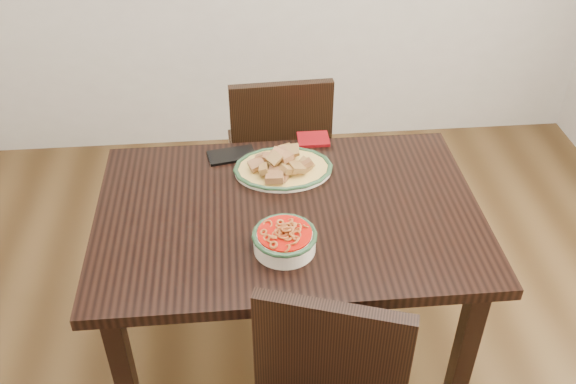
{
  "coord_description": "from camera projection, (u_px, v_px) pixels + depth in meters",
  "views": [
    {
      "loc": [
        -0.23,
        -1.52,
        2.08
      ],
      "look_at": [
        -0.08,
        0.14,
        0.81
      ],
      "focal_mm": 40.0,
      "sensor_mm": 36.0,
      "label": 1
    }
  ],
  "objects": [
    {
      "name": "noodle_bowl",
      "position": [
        285.0,
        238.0,
        1.94
      ],
      "size": [
        0.2,
        0.2,
        0.08
      ],
      "color": "#EDE1C8",
      "rests_on": "dining_table"
    },
    {
      "name": "smartphone",
      "position": [
        232.0,
        155.0,
        2.36
      ],
      "size": [
        0.19,
        0.12,
        0.01
      ],
      "primitive_type": "cube",
      "rotation": [
        0.0,
        0.0,
        0.18
      ],
      "color": "black",
      "rests_on": "dining_table"
    },
    {
      "name": "fish_plate",
      "position": [
        283.0,
        161.0,
        2.26
      ],
      "size": [
        0.35,
        0.27,
        0.11
      ],
      "color": "beige",
      "rests_on": "dining_table"
    },
    {
      "name": "dining_table",
      "position": [
        289.0,
        231.0,
        2.17
      ],
      "size": [
        1.27,
        0.85,
        0.75
      ],
      "color": "black",
      "rests_on": "ground"
    },
    {
      "name": "chair_far",
      "position": [
        279.0,
        151.0,
        2.84
      ],
      "size": [
        0.44,
        0.44,
        0.89
      ],
      "rotation": [
        0.0,
        0.0,
        3.19
      ],
      "color": "black",
      "rests_on": "ground"
    },
    {
      "name": "floor",
      "position": [
        311.0,
        379.0,
        2.48
      ],
      "size": [
        3.5,
        3.5,
        0.0
      ],
      "primitive_type": "plane",
      "color": "#3E2913",
      "rests_on": "ground"
    },
    {
      "name": "napkin",
      "position": [
        313.0,
        139.0,
        2.45
      ],
      "size": [
        0.12,
        0.1,
        0.01
      ],
      "primitive_type": "cube",
      "rotation": [
        0.0,
        0.0,
        -0.01
      ],
      "color": "maroon",
      "rests_on": "dining_table"
    }
  ]
}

